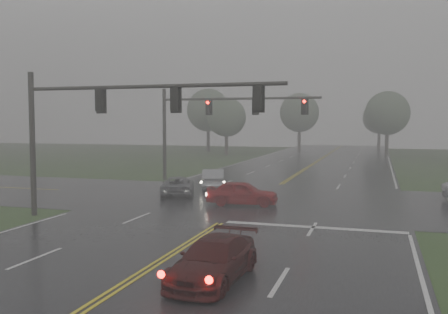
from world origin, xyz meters
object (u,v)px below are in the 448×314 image
(sedan_red, at_px, (242,205))
(sedan_silver, at_px, (214,189))
(sedan_maroon, at_px, (214,281))
(signal_gantry_near, at_px, (102,115))
(signal_gantry_far, at_px, (210,116))
(car_grey, at_px, (178,195))

(sedan_red, distance_m, sedan_silver, 7.71)
(sedan_maroon, xyz_separation_m, signal_gantry_near, (-8.47, 7.73, 5.34))
(sedan_maroon, bearing_deg, signal_gantry_near, 140.74)
(sedan_red, xyz_separation_m, signal_gantry_far, (-5.71, 10.77, 5.47))
(sedan_maroon, relative_size, signal_gantry_near, 0.33)
(sedan_maroon, xyz_separation_m, sedan_red, (-2.88, 14.07, 0.00))
(car_grey, distance_m, signal_gantry_near, 10.48)
(sedan_silver, bearing_deg, car_grey, 55.43)
(sedan_red, distance_m, car_grey, 5.91)
(sedan_maroon, distance_m, signal_gantry_far, 26.85)
(sedan_red, bearing_deg, signal_gantry_near, 131.37)
(sedan_red, relative_size, sedan_silver, 0.96)
(sedan_red, bearing_deg, sedan_silver, 24.06)
(sedan_silver, xyz_separation_m, car_grey, (-1.26, -3.92, 0.00))
(sedan_silver, bearing_deg, signal_gantry_far, -84.50)
(sedan_maroon, bearing_deg, sedan_red, 104.69)
(sedan_red, bearing_deg, sedan_maroon, -175.66)
(sedan_silver, xyz_separation_m, signal_gantry_far, (-1.71, 4.18, 5.47))
(signal_gantry_far, bearing_deg, sedan_silver, -67.81)
(sedan_silver, bearing_deg, sedan_maroon, 91.74)
(sedan_silver, height_order, signal_gantry_near, signal_gantry_near)
(sedan_red, xyz_separation_m, sedan_silver, (-4.01, 6.59, 0.00))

